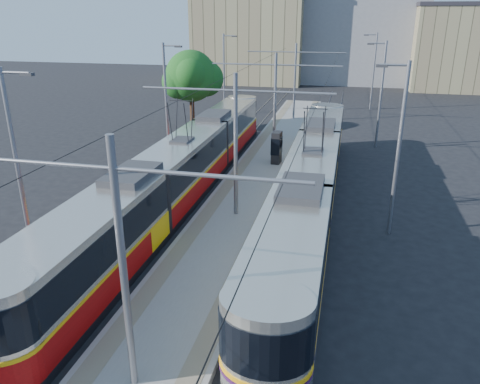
# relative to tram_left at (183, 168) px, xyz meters

# --- Properties ---
(ground) EXTENTS (160.00, 160.00, 0.00)m
(ground) POSITION_rel_tram_left_xyz_m (3.60, -10.34, -1.71)
(ground) COLOR black
(ground) RESTS_ON ground
(platform) EXTENTS (4.00, 50.00, 0.30)m
(platform) POSITION_rel_tram_left_xyz_m (3.60, 6.66, -1.56)
(platform) COLOR gray
(platform) RESTS_ON ground
(tactile_strip_left) EXTENTS (0.70, 50.00, 0.01)m
(tactile_strip_left) POSITION_rel_tram_left_xyz_m (2.15, 6.66, -1.40)
(tactile_strip_left) COLOR gray
(tactile_strip_left) RESTS_ON platform
(tactile_strip_right) EXTENTS (0.70, 50.00, 0.01)m
(tactile_strip_right) POSITION_rel_tram_left_xyz_m (5.05, 6.66, -1.40)
(tactile_strip_right) COLOR gray
(tactile_strip_right) RESTS_ON platform
(rails) EXTENTS (8.71, 70.00, 0.03)m
(rails) POSITION_rel_tram_left_xyz_m (3.60, 6.66, -1.69)
(rails) COLOR gray
(rails) RESTS_ON ground
(track_arrow) EXTENTS (1.20, 5.00, 0.01)m
(track_arrow) POSITION_rel_tram_left_xyz_m (-0.00, -13.34, -1.70)
(track_arrow) COLOR silver
(track_arrow) RESTS_ON ground
(tram_left) EXTENTS (2.43, 31.70, 5.50)m
(tram_left) POSITION_rel_tram_left_xyz_m (0.00, 0.00, 0.00)
(tram_left) COLOR black
(tram_left) RESTS_ON ground
(tram_right) EXTENTS (2.43, 28.59, 5.50)m
(tram_right) POSITION_rel_tram_left_xyz_m (7.20, -0.69, 0.15)
(tram_right) COLOR black
(tram_right) RESTS_ON ground
(catenary) EXTENTS (9.20, 70.00, 7.00)m
(catenary) POSITION_rel_tram_left_xyz_m (3.60, 3.81, 2.82)
(catenary) COLOR gray
(catenary) RESTS_ON platform
(street_lamps) EXTENTS (15.18, 38.22, 8.00)m
(street_lamps) POSITION_rel_tram_left_xyz_m (3.60, 10.66, 2.48)
(street_lamps) COLOR gray
(street_lamps) RESTS_ON ground
(shelter) EXTENTS (0.67, 1.01, 2.15)m
(shelter) POSITION_rel_tram_left_xyz_m (4.26, 6.69, -0.28)
(shelter) COLOR black
(shelter) RESTS_ON platform
(tree) EXTENTS (4.83, 4.47, 7.02)m
(tree) POSITION_rel_tram_left_xyz_m (-4.34, 15.59, 3.04)
(tree) COLOR #382314
(tree) RESTS_ON ground
(building_left) EXTENTS (16.32, 12.24, 14.94)m
(building_left) POSITION_rel_tram_left_xyz_m (-6.40, 49.66, 5.77)
(building_left) COLOR gray
(building_left) RESTS_ON ground
(building_centre) EXTENTS (18.36, 14.28, 14.42)m
(building_centre) POSITION_rel_tram_left_xyz_m (9.60, 53.66, 5.52)
(building_centre) COLOR gray
(building_centre) RESTS_ON ground
(building_right) EXTENTS (14.28, 10.20, 11.28)m
(building_right) POSITION_rel_tram_left_xyz_m (23.60, 47.66, 3.94)
(building_right) COLOR gray
(building_right) RESTS_ON ground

